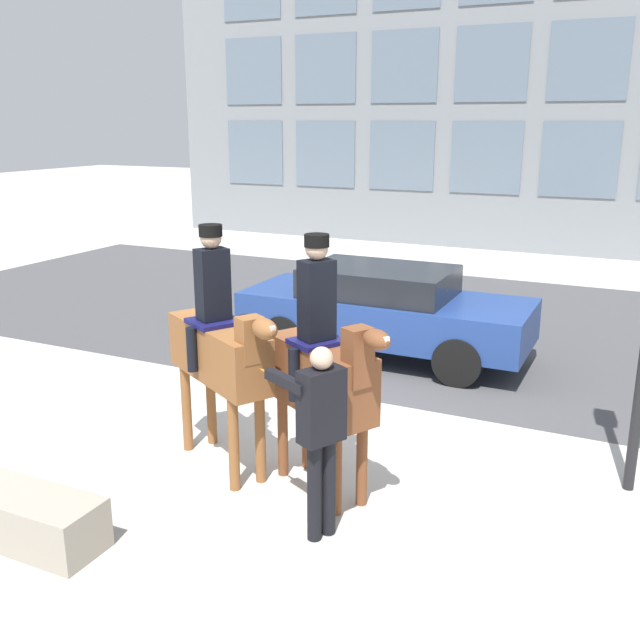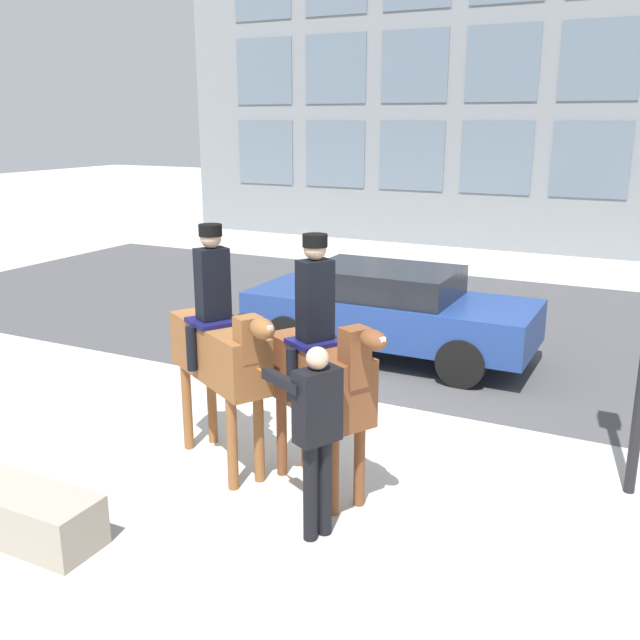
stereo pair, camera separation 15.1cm
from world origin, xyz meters
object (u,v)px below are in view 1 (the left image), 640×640
(mounted_horse_lead, at_px, (220,347))
(pedestrian_bystander, at_px, (320,427))
(street_car_near_lane, at_px, (384,309))
(mounted_horse_companion, at_px, (322,369))

(mounted_horse_lead, relative_size, pedestrian_bystander, 1.46)
(pedestrian_bystander, height_order, street_car_near_lane, pedestrian_bystander)
(pedestrian_bystander, relative_size, street_car_near_lane, 0.40)
(mounted_horse_companion, height_order, pedestrian_bystander, mounted_horse_companion)
(pedestrian_bystander, bearing_deg, street_car_near_lane, -48.74)
(mounted_horse_companion, relative_size, street_car_near_lane, 0.58)
(mounted_horse_lead, xyz_separation_m, mounted_horse_companion, (1.20, -0.02, -0.06))
(mounted_horse_lead, bearing_deg, pedestrian_bystander, 2.64)
(mounted_horse_companion, bearing_deg, pedestrian_bystander, -36.49)
(mounted_horse_lead, relative_size, mounted_horse_companion, 1.01)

